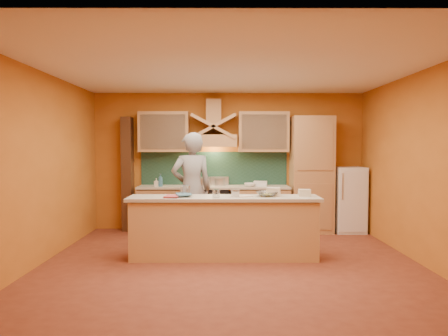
{
  "coord_description": "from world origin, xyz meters",
  "views": [
    {
      "loc": [
        -0.11,
        -5.73,
        1.7
      ],
      "look_at": [
        -0.1,
        0.9,
        1.35
      ],
      "focal_mm": 32.0,
      "sensor_mm": 36.0,
      "label": 1
    }
  ],
  "objects_px": {
    "person": "(192,189)",
    "mixing_bowl": "(267,194)",
    "stove": "(214,209)",
    "kitchen_scale": "(235,194)",
    "fridge": "(348,199)"
  },
  "relations": [
    {
      "from": "stove",
      "to": "fridge",
      "type": "distance_m",
      "value": 2.71
    },
    {
      "from": "stove",
      "to": "person",
      "type": "distance_m",
      "value": 1.22
    },
    {
      "from": "stove",
      "to": "kitchen_scale",
      "type": "distance_m",
      "value": 2.06
    },
    {
      "from": "stove",
      "to": "fridge",
      "type": "relative_size",
      "value": 0.69
    },
    {
      "from": "person",
      "to": "kitchen_scale",
      "type": "relative_size",
      "value": 17.76
    },
    {
      "from": "stove",
      "to": "person",
      "type": "height_order",
      "value": "person"
    },
    {
      "from": "person",
      "to": "mixing_bowl",
      "type": "distance_m",
      "value": 1.48
    },
    {
      "from": "fridge",
      "to": "mixing_bowl",
      "type": "distance_m",
      "value": 2.66
    },
    {
      "from": "kitchen_scale",
      "to": "mixing_bowl",
      "type": "xyz_separation_m",
      "value": [
        0.48,
        0.07,
        -0.01
      ]
    },
    {
      "from": "stove",
      "to": "kitchen_scale",
      "type": "height_order",
      "value": "kitchen_scale"
    },
    {
      "from": "fridge",
      "to": "mixing_bowl",
      "type": "bearing_deg",
      "value": -134.35
    },
    {
      "from": "fridge",
      "to": "kitchen_scale",
      "type": "relative_size",
      "value": 11.86
    },
    {
      "from": "fridge",
      "to": "mixing_bowl",
      "type": "xyz_separation_m",
      "value": [
        -1.84,
        -1.89,
        0.33
      ]
    },
    {
      "from": "kitchen_scale",
      "to": "mixing_bowl",
      "type": "distance_m",
      "value": 0.49
    },
    {
      "from": "stove",
      "to": "mixing_bowl",
      "type": "xyz_separation_m",
      "value": [
        0.86,
        -1.89,
        0.53
      ]
    }
  ]
}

